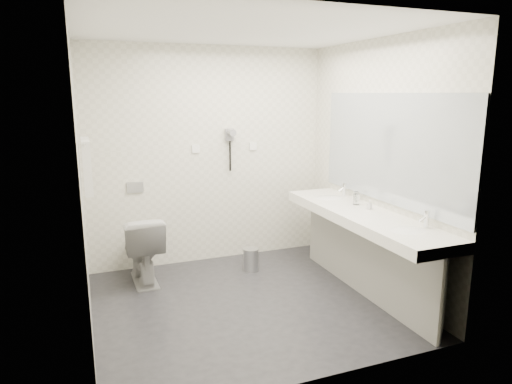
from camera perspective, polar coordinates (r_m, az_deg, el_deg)
name	(u,v)px	position (r m, az deg, el deg)	size (l,w,h in m)	color
floor	(247,303)	(4.52, -1.12, -13.67)	(2.80, 2.80, 0.00)	#25252A
ceiling	(246,29)	(4.10, -1.28, 19.63)	(2.80, 2.80, 0.00)	white
wall_back	(208,157)	(5.35, -5.95, 4.41)	(2.80, 2.80, 0.00)	silver
wall_front	(315,208)	(2.96, 7.40, -1.99)	(2.80, 2.80, 0.00)	silver
wall_left	(81,186)	(3.89, -20.99, 0.70)	(2.60, 2.60, 0.00)	silver
wall_right	(377,166)	(4.78, 14.82, 3.13)	(2.60, 2.60, 0.00)	silver
vanity_counter	(363,217)	(4.56, 13.16, -3.01)	(0.55, 2.20, 0.10)	white
vanity_panel	(363,258)	(4.70, 13.16, -7.99)	(0.03, 2.15, 0.75)	gray
vanity_post_near	(441,301)	(3.97, 22.14, -12.46)	(0.06, 0.06, 0.75)	silver
vanity_post_far	(315,229)	(5.55, 7.41, -4.60)	(0.06, 0.06, 0.75)	silver
mirror	(389,149)	(4.58, 16.26, 5.20)	(0.02, 2.20, 1.05)	#B2BCC6
basin_near	(407,232)	(4.05, 18.34, -4.73)	(0.40, 0.31, 0.05)	white
basin_far	(329,199)	(5.08, 9.09, -0.86)	(0.40, 0.31, 0.05)	white
faucet_near	(427,219)	(4.15, 20.51, -3.19)	(0.04, 0.04, 0.15)	silver
faucet_far	(345,190)	(5.16, 11.00, 0.29)	(0.04, 0.04, 0.15)	silver
soap_bottle_a	(369,205)	(4.64, 13.97, -1.56)	(0.04, 0.04, 0.09)	beige
glass_left	(356,199)	(4.80, 12.39, -0.89)	(0.06, 0.06, 0.11)	silver
glass_right	(356,196)	(4.97, 12.40, -0.52)	(0.05, 0.05, 0.10)	silver
toilet	(142,248)	(5.01, -14.00, -6.85)	(0.41, 0.72, 0.73)	white
flush_plate	(135,187)	(5.23, -14.85, 0.55)	(0.18, 0.02, 0.12)	#B2B5BA
pedal_bin	(251,260)	(5.23, -0.65, -8.50)	(0.17, 0.17, 0.24)	#B2B5BA
bin_lid	(251,249)	(5.18, -0.65, -7.16)	(0.17, 0.17, 0.01)	#B2B5BA
towel_rail	(84,141)	(4.39, -20.70, 5.93)	(0.02, 0.02, 0.62)	silver
towel_near	(87,168)	(4.28, -20.32, 2.83)	(0.07, 0.24, 0.48)	white
towel_far	(87,163)	(4.56, -20.39, 3.36)	(0.07, 0.24, 0.48)	white
dryer_cradle	(229,135)	(5.37, -3.33, 7.16)	(0.10, 0.04, 0.14)	gray
dryer_barrel	(231,133)	(5.30, -3.10, 7.42)	(0.08, 0.08, 0.14)	gray
dryer_cord	(230,156)	(5.38, -3.25, 4.50)	(0.02, 0.02, 0.35)	black
switch_plate_a	(196,149)	(5.29, -7.51, 5.37)	(0.09, 0.02, 0.09)	white
switch_plate_b	(253,146)	(5.50, -0.37, 5.73)	(0.09, 0.02, 0.09)	white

